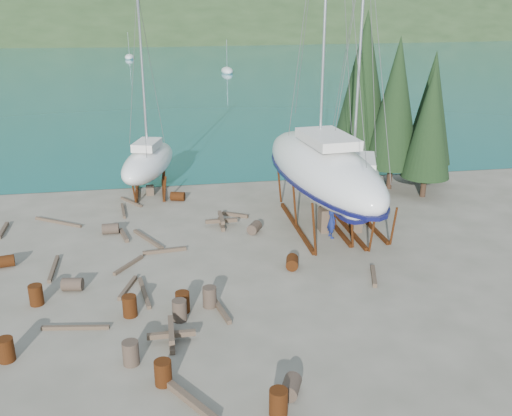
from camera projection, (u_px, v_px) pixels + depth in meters
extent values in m
plane|color=#5F5B4B|center=(229.00, 284.00, 25.55)|extent=(600.00, 600.00, 0.00)
plane|color=#177775|center=(157.00, 25.00, 317.28)|extent=(700.00, 700.00, 0.00)
ellipsoid|color=#1F3118|center=(157.00, 24.00, 321.91)|extent=(800.00, 360.00, 110.00)
cube|color=beige|center=(102.00, 32.00, 197.60)|extent=(6.00, 5.00, 4.00)
cube|color=#A54C2D|center=(101.00, 24.00, 196.65)|extent=(6.60, 5.60, 1.60)
cube|color=beige|center=(244.00, 31.00, 205.69)|extent=(6.00, 5.00, 4.00)
cube|color=#A54C2D|center=(244.00, 23.00, 204.73)|extent=(6.60, 5.60, 1.60)
cylinder|color=black|center=(390.00, 177.00, 38.41)|extent=(0.36, 0.36, 1.60)
cone|color=black|center=(396.00, 103.00, 36.71)|extent=(3.60, 3.60, 8.40)
cylinder|color=black|center=(423.00, 187.00, 36.85)|extent=(0.36, 0.36, 1.36)
cone|color=black|center=(430.00, 121.00, 35.40)|extent=(3.06, 3.06, 7.14)
cylinder|color=black|center=(358.00, 168.00, 39.98)|extent=(0.36, 0.36, 1.84)
cone|color=black|center=(364.00, 86.00, 38.02)|extent=(4.14, 4.14, 9.66)
cylinder|color=black|center=(424.00, 172.00, 39.85)|extent=(0.36, 0.36, 1.44)
cone|color=black|center=(431.00, 108.00, 38.32)|extent=(3.24, 3.24, 7.56)
ellipsoid|color=silver|center=(227.00, 71.00, 101.13)|extent=(2.00, 5.00, 1.40)
cylinder|color=silver|center=(227.00, 54.00, 100.16)|extent=(0.08, 0.08, 5.00)
ellipsoid|color=silver|center=(129.00, 57.00, 126.00)|extent=(2.00, 5.00, 1.40)
cylinder|color=silver|center=(128.00, 44.00, 125.03)|extent=(0.08, 0.08, 5.00)
ellipsoid|color=silver|center=(322.00, 169.00, 30.99)|extent=(5.27, 13.82, 3.15)
cube|color=#0B0D3A|center=(325.00, 192.00, 30.74)|extent=(0.49, 2.44, 1.00)
cube|color=silver|center=(327.00, 139.00, 29.74)|extent=(2.56, 4.24, 0.50)
cube|color=#57260E|center=(296.00, 226.00, 31.88)|extent=(0.18, 7.42, 0.20)
cube|color=#57260E|center=(344.00, 223.00, 32.32)|extent=(0.18, 7.42, 0.20)
cube|color=brown|center=(324.00, 220.00, 31.29)|extent=(0.50, 0.80, 1.30)
ellipsoid|color=silver|center=(355.00, 185.00, 31.16)|extent=(5.91, 10.26, 2.33)
cube|color=#0B0D3A|center=(357.00, 200.00, 30.94)|extent=(0.81, 1.76, 1.00)
cube|color=silver|center=(360.00, 162.00, 30.22)|extent=(2.45, 3.31, 0.50)
cylinder|color=silver|center=(360.00, 48.00, 29.16)|extent=(0.14, 0.14, 11.84)
cube|color=#57260E|center=(335.00, 227.00, 31.82)|extent=(0.18, 5.43, 0.20)
cube|color=#57260E|center=(370.00, 225.00, 32.14)|extent=(0.18, 5.43, 0.20)
cube|color=brown|center=(356.00, 223.00, 31.41)|extent=(0.50, 0.80, 0.85)
ellipsoid|color=silver|center=(148.00, 162.00, 37.26)|extent=(4.68, 8.31, 2.04)
cube|color=#0B0D3A|center=(149.00, 172.00, 37.09)|extent=(0.65, 1.44, 1.00)
cube|color=silver|center=(147.00, 145.00, 36.46)|extent=(2.00, 2.67, 0.50)
cylinder|color=silver|center=(142.00, 70.00, 35.63)|extent=(0.14, 0.14, 9.51)
cube|color=#57260E|center=(137.00, 191.00, 37.78)|extent=(0.18, 4.36, 0.20)
cube|color=#57260E|center=(163.00, 190.00, 38.06)|extent=(0.18, 4.36, 0.20)
cube|color=brown|center=(150.00, 190.00, 37.50)|extent=(0.50, 0.80, 0.52)
imported|color=navy|center=(332.00, 221.00, 30.35)|extent=(0.52, 0.73, 1.89)
cylinder|color=#57260E|center=(6.00, 350.00, 19.99)|extent=(0.58, 0.58, 0.88)
cylinder|color=#2D2823|center=(291.00, 387.00, 18.29)|extent=(0.89, 1.04, 0.58)
cylinder|color=#57260E|center=(5.00, 261.00, 27.13)|extent=(0.98, 0.74, 0.58)
cylinder|color=#57260E|center=(163.00, 373.00, 18.74)|extent=(0.58, 0.58, 0.88)
cylinder|color=#57260E|center=(178.00, 196.00, 36.20)|extent=(1.00, 0.80, 0.58)
cylinder|color=#2D2823|center=(180.00, 310.00, 22.54)|extent=(0.58, 0.58, 0.88)
cylinder|color=#57260E|center=(292.00, 262.00, 27.04)|extent=(0.78, 1.00, 0.58)
cylinder|color=#57260E|center=(278.00, 402.00, 17.36)|extent=(0.58, 0.58, 0.88)
cylinder|color=#57260E|center=(36.00, 295.00, 23.72)|extent=(0.58, 0.58, 0.88)
cylinder|color=#2D2823|center=(110.00, 229.00, 31.05)|extent=(0.88, 0.58, 0.58)
cylinder|color=#2D2823|center=(254.00, 228.00, 31.19)|extent=(0.95, 1.05, 0.58)
cylinder|color=#57260E|center=(130.00, 306.00, 22.85)|extent=(0.58, 0.58, 0.88)
cylinder|color=#57260E|center=(183.00, 302.00, 23.16)|extent=(0.58, 0.58, 0.88)
cylinder|color=#2D2823|center=(72.00, 284.00, 24.93)|extent=(0.96, 0.71, 0.58)
cylinder|color=#2D2823|center=(131.00, 353.00, 19.80)|extent=(0.58, 0.58, 0.88)
cylinder|color=#2D2823|center=(210.00, 297.00, 23.56)|extent=(0.58, 0.58, 0.88)
cube|color=brown|center=(131.00, 202.00, 35.86)|extent=(1.40, 1.97, 0.14)
cube|color=brown|center=(374.00, 276.00, 26.13)|extent=(0.78, 1.94, 0.19)
cube|color=brown|center=(3.00, 230.00, 31.33)|extent=(0.25, 2.24, 0.19)
cube|color=brown|center=(75.00, 328.00, 22.02)|extent=(2.61, 0.53, 0.15)
cube|color=brown|center=(165.00, 251.00, 28.79)|extent=(2.20, 0.39, 0.17)
cube|color=brown|center=(144.00, 293.00, 24.65)|extent=(0.59, 2.74, 0.16)
cube|color=brown|center=(235.00, 215.00, 33.62)|extent=(1.50, 0.99, 0.19)
cube|color=brown|center=(222.00, 311.00, 23.17)|extent=(0.57, 1.92, 0.17)
cube|color=brown|center=(124.00, 235.00, 30.69)|extent=(0.60, 1.72, 0.19)
cube|color=brown|center=(123.00, 211.00, 34.33)|extent=(0.40, 2.44, 0.15)
cube|color=brown|center=(148.00, 239.00, 30.19)|extent=(1.60, 2.78, 0.16)
cube|color=brown|center=(129.00, 265.00, 27.25)|extent=(1.38, 1.85, 0.15)
cube|color=brown|center=(128.00, 288.00, 25.08)|extent=(0.80, 2.02, 0.17)
cube|color=brown|center=(58.00, 222.00, 32.58)|extent=(2.82, 1.95, 0.15)
cube|color=brown|center=(190.00, 401.00, 17.93)|extent=(1.62, 2.30, 0.23)
cube|color=brown|center=(53.00, 269.00, 26.87)|extent=(0.20, 2.75, 0.16)
cube|color=brown|center=(172.00, 339.00, 21.22)|extent=(0.20, 1.80, 0.20)
cube|color=brown|center=(171.00, 335.00, 21.15)|extent=(1.80, 0.20, 0.20)
cube|color=brown|center=(171.00, 330.00, 21.08)|extent=(0.20, 1.80, 0.20)
cube|color=brown|center=(221.00, 224.00, 32.20)|extent=(0.20, 1.80, 0.20)
cube|color=brown|center=(221.00, 221.00, 32.13)|extent=(1.80, 0.20, 0.20)
cube|color=brown|center=(221.00, 218.00, 32.06)|extent=(0.20, 1.80, 0.20)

